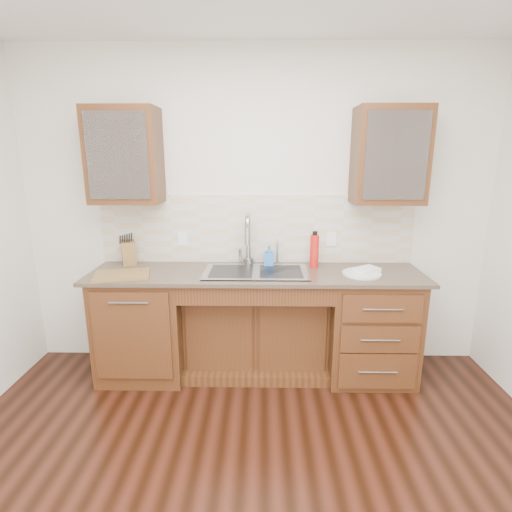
{
  "coord_description": "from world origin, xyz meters",
  "views": [
    {
      "loc": [
        0.05,
        -1.68,
        1.84
      ],
      "look_at": [
        0.0,
        1.4,
        1.05
      ],
      "focal_mm": 28.0,
      "sensor_mm": 36.0,
      "label": 1
    }
  ],
  "objects_px": {
    "plate": "(362,274)",
    "cutting_board": "(122,275)",
    "knife_block": "(129,252)",
    "soap_bottle": "(269,256)",
    "water_bottle": "(314,251)"
  },
  "relations": [
    {
      "from": "plate",
      "to": "cutting_board",
      "type": "relative_size",
      "value": 0.73
    },
    {
      "from": "cutting_board",
      "to": "knife_block",
      "type": "bearing_deg",
      "value": 99.23
    },
    {
      "from": "soap_bottle",
      "to": "water_bottle",
      "type": "relative_size",
      "value": 0.64
    },
    {
      "from": "plate",
      "to": "knife_block",
      "type": "xyz_separation_m",
      "value": [
        -1.95,
        0.3,
        0.09
      ]
    },
    {
      "from": "water_bottle",
      "to": "cutting_board",
      "type": "height_order",
      "value": "water_bottle"
    },
    {
      "from": "water_bottle",
      "to": "cutting_board",
      "type": "bearing_deg",
      "value": -169.43
    },
    {
      "from": "soap_bottle",
      "to": "water_bottle",
      "type": "xyz_separation_m",
      "value": [
        0.38,
        -0.02,
        0.05
      ]
    },
    {
      "from": "water_bottle",
      "to": "plate",
      "type": "xyz_separation_m",
      "value": [
        0.35,
        -0.21,
        -0.13
      ]
    },
    {
      "from": "soap_bottle",
      "to": "knife_block",
      "type": "bearing_deg",
      "value": 177.85
    },
    {
      "from": "knife_block",
      "to": "plate",
      "type": "bearing_deg",
      "value": -30.61
    },
    {
      "from": "water_bottle",
      "to": "knife_block",
      "type": "xyz_separation_m",
      "value": [
        -1.6,
        0.08,
        -0.04
      ]
    },
    {
      "from": "plate",
      "to": "cutting_board",
      "type": "xyz_separation_m",
      "value": [
        -1.89,
        -0.07,
        0.0
      ]
    },
    {
      "from": "soap_bottle",
      "to": "knife_block",
      "type": "xyz_separation_m",
      "value": [
        -1.22,
        0.06,
        0.01
      ]
    },
    {
      "from": "soap_bottle",
      "to": "cutting_board",
      "type": "relative_size",
      "value": 0.43
    },
    {
      "from": "water_bottle",
      "to": "knife_block",
      "type": "height_order",
      "value": "water_bottle"
    }
  ]
}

